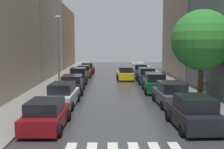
% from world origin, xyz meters
% --- Properties ---
extents(ground_plane, '(28.00, 72.00, 0.04)m').
position_xyz_m(ground_plane, '(0.00, 24.00, -0.02)').
color(ground_plane, '#363639').
extents(sidewalk_left, '(3.00, 72.00, 0.15)m').
position_xyz_m(sidewalk_left, '(-6.50, 24.00, 0.07)').
color(sidewalk_left, gray).
rests_on(sidewalk_left, ground).
extents(sidewalk_right, '(3.00, 72.00, 0.15)m').
position_xyz_m(sidewalk_right, '(6.50, 24.00, 0.07)').
color(sidewalk_right, gray).
rests_on(sidewalk_right, ground).
extents(building_left_far, '(6.00, 16.33, 11.26)m').
position_xyz_m(building_left_far, '(-11.00, 45.87, 5.63)').
color(building_left_far, '#8C6B56').
rests_on(building_left_far, ground).
extents(parked_car_left_nearest, '(2.17, 4.25, 1.55)m').
position_xyz_m(parked_car_left_nearest, '(-3.89, 5.00, 0.73)').
color(parked_car_left_nearest, maroon).
rests_on(parked_car_left_nearest, ground).
extents(parked_car_left_second, '(2.12, 4.78, 1.69)m').
position_xyz_m(parked_car_left_second, '(-3.87, 10.40, 0.79)').
color(parked_car_left_second, silver).
rests_on(parked_car_left_second, ground).
extents(parked_car_left_third, '(2.27, 4.80, 1.62)m').
position_xyz_m(parked_car_left_third, '(-3.90, 16.02, 0.76)').
color(parked_car_left_third, black).
rests_on(parked_car_left_third, ground).
extents(parked_car_left_fourth, '(2.27, 4.19, 1.78)m').
position_xyz_m(parked_car_left_fourth, '(-3.99, 22.32, 0.82)').
color(parked_car_left_fourth, black).
rests_on(parked_car_left_fourth, ground).
extents(parked_car_left_fifth, '(2.07, 4.13, 1.59)m').
position_xyz_m(parked_car_left_fifth, '(-3.84, 28.54, 0.75)').
color(parked_car_left_fifth, brown).
rests_on(parked_car_left_fifth, ground).
extents(parked_car_left_sixth, '(2.13, 4.49, 1.59)m').
position_xyz_m(parked_car_left_sixth, '(-3.73, 33.85, 0.75)').
color(parked_car_left_sixth, maroon).
rests_on(parked_car_left_sixth, ground).
extents(parked_car_right_nearest, '(2.27, 4.17, 1.74)m').
position_xyz_m(parked_car_right_nearest, '(3.86, 4.92, 0.81)').
color(parked_car_right_nearest, black).
rests_on(parked_car_right_nearest, ground).
extents(parked_car_right_second, '(2.20, 4.63, 1.71)m').
position_xyz_m(parked_car_right_second, '(3.98, 10.53, 0.80)').
color(parked_car_right_second, '#474C51').
rests_on(parked_car_right_second, ground).
extents(parked_car_right_third, '(2.27, 4.87, 1.79)m').
position_xyz_m(parked_car_right_third, '(3.76, 16.30, 0.83)').
color(parked_car_right_third, '#0C4C2D').
rests_on(parked_car_right_third, ground).
extents(parked_car_right_fourth, '(2.12, 4.78, 1.76)m').
position_xyz_m(parked_car_right_fourth, '(3.88, 22.47, 0.82)').
color(parked_car_right_fourth, navy).
rests_on(parked_car_right_fourth, ground).
extents(parked_car_right_fifth, '(2.17, 4.30, 1.76)m').
position_xyz_m(parked_car_right_fifth, '(3.88, 28.09, 0.82)').
color(parked_car_right_fifth, '#474C51').
rests_on(parked_car_right_fifth, ground).
extents(taxi_midroad, '(2.11, 4.37, 1.81)m').
position_xyz_m(taxi_midroad, '(1.61, 25.27, 0.76)').
color(taxi_midroad, yellow).
rests_on(taxi_midroad, ground).
extents(pedestrian_by_kerb, '(0.36, 0.36, 1.73)m').
position_xyz_m(pedestrian_by_kerb, '(6.62, 11.09, 1.06)').
color(pedestrian_by_kerb, gray).
rests_on(pedestrian_by_kerb, sidewalk_right).
extents(street_tree_right, '(4.56, 4.56, 6.88)m').
position_xyz_m(street_tree_right, '(6.43, 11.50, 4.74)').
color(street_tree_right, '#513823').
rests_on(street_tree_right, sidewalk_right).
extents(lamp_post_left, '(0.60, 0.28, 7.11)m').
position_xyz_m(lamp_post_left, '(-5.55, 18.64, 4.24)').
color(lamp_post_left, '#595B60').
rests_on(lamp_post_left, sidewalk_left).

